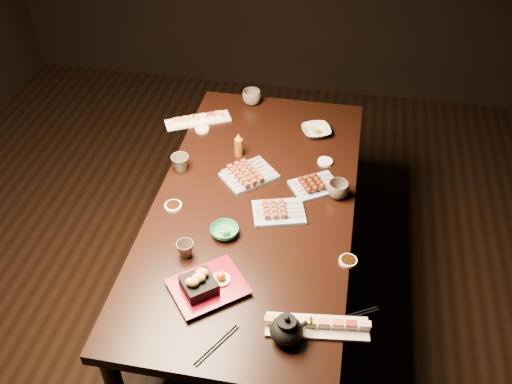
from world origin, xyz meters
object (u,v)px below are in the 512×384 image
(condiment_bottle, at_px, (239,145))
(teacup_far_right, at_px, (252,97))
(sushi_platter_near, at_px, (317,324))
(teacup_far_left, at_px, (180,163))
(yakitori_plate_left, at_px, (249,172))
(edamame_bowl_cream, at_px, (316,131))
(tempura_tray, at_px, (208,281))
(yakitori_plate_center, at_px, (248,171))
(sushi_platter_far, at_px, (198,118))
(yakitori_plate_right, at_px, (279,209))
(dining_table, at_px, (254,258))
(teacup_mid_right, at_px, (338,190))
(teapot, at_px, (286,328))
(edamame_bowl_green, at_px, (225,231))
(teacup_near_left, at_px, (185,249))

(condiment_bottle, bearing_deg, teacup_far_right, 93.18)
(sushi_platter_near, distance_m, teacup_far_left, 1.09)
(yakitori_plate_left, height_order, edamame_bowl_cream, yakitori_plate_left)
(yakitori_plate_left, height_order, tempura_tray, tempura_tray)
(yakitori_plate_center, bearing_deg, teacup_far_left, 134.19)
(sushi_platter_far, height_order, yakitori_plate_right, yakitori_plate_right)
(dining_table, relative_size, sushi_platter_far, 5.14)
(yakitori_plate_right, relative_size, tempura_tray, 0.82)
(yakitori_plate_right, xyz_separation_m, teacup_mid_right, (0.25, 0.17, 0.01))
(teacup_mid_right, bearing_deg, teapot, -98.68)
(sushi_platter_far, xyz_separation_m, yakitori_plate_right, (0.54, -0.64, 0.01))
(sushi_platter_far, relative_size, condiment_bottle, 2.70)
(teapot, relative_size, condiment_bottle, 1.08)
(yakitori_plate_left, relative_size, teapot, 1.71)
(edamame_bowl_cream, distance_m, condiment_bottle, 0.44)
(yakitori_plate_right, xyz_separation_m, edamame_bowl_green, (-0.21, -0.17, -0.01))
(yakitori_plate_left, distance_m, tempura_tray, 0.70)
(yakitori_plate_left, height_order, edamame_bowl_green, yakitori_plate_left)
(tempura_tray, distance_m, teacup_mid_right, 0.78)
(dining_table, distance_m, edamame_bowl_cream, 0.74)
(teacup_far_right, distance_m, condiment_bottle, 0.48)
(yakitori_plate_right, height_order, teacup_near_left, teacup_near_left)
(sushi_platter_near, xyz_separation_m, teacup_mid_right, (0.02, 0.74, 0.02))
(yakitori_plate_center, height_order, edamame_bowl_cream, yakitori_plate_center)
(dining_table, xyz_separation_m, tempura_tray, (-0.08, -0.53, 0.43))
(dining_table, bearing_deg, tempura_tray, -113.17)
(yakitori_plate_center, distance_m, tempura_tray, 0.72)
(dining_table, distance_m, teacup_mid_right, 0.57)
(teacup_mid_right, height_order, teacup_far_left, teacup_far_left)
(dining_table, xyz_separation_m, condiment_bottle, (-0.14, 0.33, 0.44))
(yakitori_plate_right, distance_m, teacup_far_right, 0.92)
(dining_table, height_order, yakitori_plate_left, yakitori_plate_left)
(dining_table, distance_m, tempura_tray, 0.68)
(sushi_platter_far, xyz_separation_m, edamame_bowl_green, (0.33, -0.81, -0.00))
(teacup_near_left, bearing_deg, tempura_tray, -49.79)
(sushi_platter_far, distance_m, yakitori_plate_right, 0.84)
(sushi_platter_near, distance_m, tempura_tray, 0.45)
(edamame_bowl_cream, height_order, teacup_near_left, teacup_near_left)
(yakitori_plate_center, distance_m, teacup_far_right, 0.64)
(edamame_bowl_cream, distance_m, teacup_far_left, 0.74)
(yakitori_plate_right, xyz_separation_m, teacup_far_left, (-0.51, 0.22, 0.01))
(dining_table, distance_m, yakitori_plate_left, 0.45)
(yakitori_plate_center, height_order, condiment_bottle, condiment_bottle)
(tempura_tray, height_order, teacup_mid_right, tempura_tray)
(sushi_platter_far, height_order, teacup_mid_right, teacup_mid_right)
(sushi_platter_near, height_order, sushi_platter_far, sushi_platter_near)
(teacup_far_left, distance_m, teapot, 1.07)
(yakitori_plate_left, bearing_deg, edamame_bowl_cream, 13.52)
(sushi_platter_near, xyz_separation_m, tempura_tray, (-0.43, 0.10, 0.03))
(sushi_platter_far, distance_m, teacup_mid_right, 0.92)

